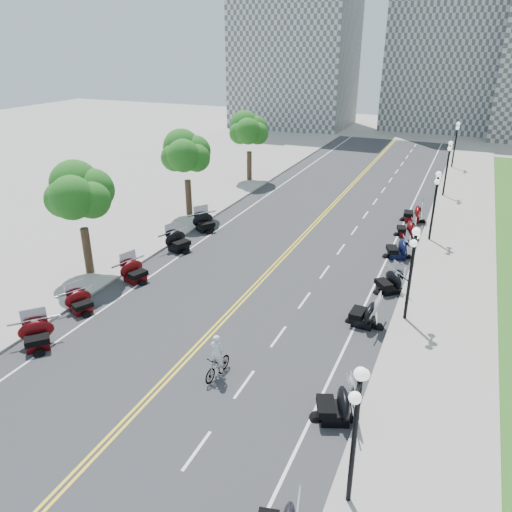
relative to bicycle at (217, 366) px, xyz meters
The scene contains 47 objects.
ground 4.41m from the bicycle, 116.00° to the left, with size 160.00×160.00×0.00m, color gray.
road 14.07m from the bicycle, 97.84° to the left, with size 16.00×90.00×0.01m, color #333335.
centerline_yellow_a 14.09m from the bicycle, 98.32° to the left, with size 0.12×90.00×0.00m, color yellow.
centerline_yellow_b 14.06m from the bicycle, 97.35° to the left, with size 0.12×90.00×0.00m, color yellow.
edge_line_north 14.64m from the bicycle, 72.16° to the left, with size 0.12×90.00×0.00m, color white.
edge_line_south 16.23m from the bicycle, 120.84° to the left, with size 0.12×90.00×0.00m, color white.
lane_dash_4 4.30m from the bicycle, 72.50° to the right, with size 0.12×2.00×0.00m, color white.
lane_dash_5 1.39m from the bicycle, ahead, with size 0.12×2.00×0.00m, color white.
lane_dash_6 4.17m from the bicycle, 71.93° to the left, with size 0.12×2.00×0.00m, color white.
lane_dash_7 8.05m from the bicycle, 80.81° to the left, with size 0.12×2.00×0.00m, color white.
lane_dash_8 12.01m from the bicycle, 83.86° to the left, with size 0.12×2.00×0.00m, color white.
lane_dash_9 15.99m from the bicycle, 85.40° to the left, with size 0.12×2.00×0.00m, color white.
lane_dash_10 19.98m from the bicycle, 86.32° to the left, with size 0.12×2.00×0.00m, color white.
lane_dash_11 23.97m from the bicycle, 86.93° to the left, with size 0.12×2.00×0.00m, color white.
lane_dash_12 27.97m from the bicycle, 87.37° to the left, with size 0.12×2.00×0.00m, color white.
lane_dash_13 31.96m from the bicycle, 87.70° to the left, with size 0.12×2.00×0.00m, color white.
lane_dash_14 35.96m from the bicycle, 87.96° to the left, with size 0.12×2.00×0.00m, color white.
lane_dash_15 39.96m from the bicycle, 88.16° to the left, with size 0.12×2.00×0.00m, color white.
lane_dash_16 43.95m from the bicycle, 88.33° to the left, with size 0.12×2.00×0.00m, color white.
lane_dash_17 47.95m from the bicycle, 88.47° to the left, with size 0.12×2.00×0.00m, color white.
lane_dash_18 51.95m from the bicycle, 88.59° to the left, with size 0.12×2.00×0.00m, color white.
lane_dash_19 55.95m from the bicycle, 88.69° to the left, with size 0.12×2.00×0.00m, color white.
sidewalk_north 16.37m from the bicycle, 58.36° to the left, with size 5.00×90.00×0.15m, color #9E9991.
sidewalk_south 18.67m from the bicycle, 131.71° to the left, with size 5.00×90.00×0.15m, color #9E9991.
distant_block_a 69.99m from the bicycle, 106.81° to the left, with size 18.00×14.00×26.00m, color gray.
distant_block_b 73.40m from the bicycle, 88.34° to the left, with size 16.00×12.00×30.00m, color gray.
street_lamp_1 8.09m from the bicycle, 31.34° to the right, with size 0.50×1.20×4.90m, color black, non-canonical shape.
street_lamp_2 10.57m from the bicycle, 49.88° to the left, with size 0.50×1.20×4.90m, color black, non-canonical shape.
street_lamp_3 21.12m from the bicycle, 71.46° to the left, with size 0.50×1.20×4.90m, color black, non-canonical shape.
street_lamp_4 32.69m from the bicycle, 78.18° to the left, with size 0.50×1.20×4.90m, color black, non-canonical shape.
street_lamp_5 44.48m from the bicycle, 81.35° to the left, with size 0.50×1.20×4.90m, color black, non-canonical shape.
tree_2 13.96m from the bicycle, 153.54° to the left, with size 4.80×4.80×9.20m, color #235619, non-canonical shape.
tree_3 21.94m from the bicycle, 123.61° to the left, with size 4.80×4.80×9.20m, color #235619, non-canonical shape.
tree_4 32.49m from the bicycle, 111.71° to the left, with size 4.80×4.80×9.20m, color #235619, non-canonical shape.
motorcycle_n_4 5.32m from the bicycle, ahead, with size 2.09×2.09×1.46m, color black, non-canonical shape.
motorcycle_n_6 8.26m from the bicycle, 54.21° to the left, with size 2.09×2.09×1.46m, color black, non-canonical shape.
motorcycle_n_7 12.06m from the bicycle, 63.72° to the left, with size 1.99×1.99×1.39m, color black, non-canonical shape.
motorcycle_n_8 16.78m from the bicycle, 72.60° to the left, with size 2.06×2.06×1.44m, color black, non-canonical shape.
motorcycle_n_9 20.97m from the bicycle, 76.32° to the left, with size 1.87×1.87×1.31m, color #590A0C, non-canonical shape.
motorcycle_n_10 24.36m from the bicycle, 78.18° to the left, with size 2.15×2.15×1.50m, color #590A0C, non-canonical shape.
motorcycle_s_4 8.87m from the bicycle, behind, with size 2.03×2.03×1.42m, color #590A0C, non-canonical shape.
motorcycle_s_5 9.43m from the bicycle, 167.55° to the left, with size 1.82×1.82×1.28m, color #590A0C, non-canonical shape.
motorcycle_s_6 10.75m from the bicycle, 144.69° to the left, with size 2.00×2.00×1.40m, color #590A0C, non-canonical shape.
motorcycle_s_7 14.39m from the bicycle, 128.14° to the left, with size 2.14×2.14×1.49m, color black, non-canonical shape.
motorcycle_s_8 17.91m from the bicycle, 120.55° to the left, with size 2.11×2.11×1.48m, color black, non-canonical shape.
bicycle is the anchor object (origin of this frame).
cyclist_rider 1.40m from the bicycle, 90.00° to the left, with size 0.62×0.41×1.71m, color silver.
Camera 1 is at (10.42, -19.43, 13.30)m, focal length 35.00 mm.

